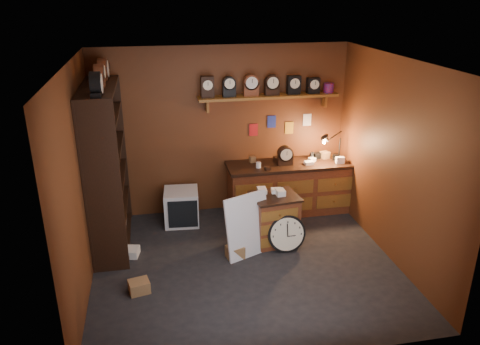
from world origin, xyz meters
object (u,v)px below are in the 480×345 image
Objects in this scene: shelving_unit at (104,162)px; low_cabinet at (275,217)px; workbench at (290,185)px; big_round_clock at (287,234)px.

shelving_unit reaches higher than low_cabinet.
shelving_unit is 2.99m from workbench.
big_round_clock is (-0.41, -1.22, -0.21)m from workbench.
shelving_unit reaches higher than big_round_clock.
low_cabinet is at bearing 109.82° from big_round_clock.
big_round_clock is at bearing -77.19° from low_cabinet.
big_round_clock is (0.10, -0.28, -0.14)m from low_cabinet.
low_cabinet is at bearing -118.31° from workbench.
workbench is at bearing 9.87° from shelving_unit.
low_cabinet is (2.34, -0.45, -0.85)m from shelving_unit.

